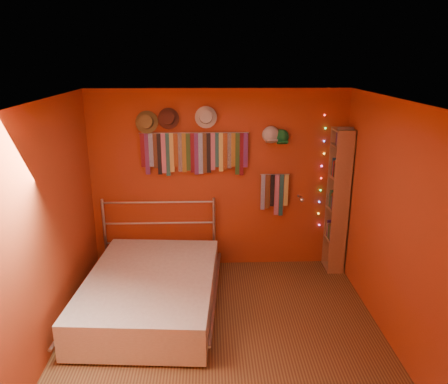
{
  "coord_description": "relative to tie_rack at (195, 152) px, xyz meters",
  "views": [
    {
      "loc": [
        -0.13,
        -4.03,
        2.91
      ],
      "look_at": [
        0.04,
        0.9,
        1.35
      ],
      "focal_mm": 35.0,
      "sensor_mm": 36.0,
      "label": 1
    }
  ],
  "objects": [
    {
      "name": "right_wall",
      "position": [
        2.07,
        -1.68,
        -0.43
      ],
      "size": [
        0.02,
        3.5,
        2.5
      ],
      "primitive_type": "cube",
      "color": "#993F18",
      "rests_on": "ground"
    },
    {
      "name": "left_wall",
      "position": [
        -1.43,
        -1.68,
        -0.43
      ],
      "size": [
        0.02,
        3.5,
        2.5
      ],
      "primitive_type": "cube",
      "color": "#993F18",
      "rests_on": "ground"
    },
    {
      "name": "reading_lamp",
      "position": [
        1.44,
        -0.15,
        -0.63
      ],
      "size": [
        0.07,
        0.28,
        0.08
      ],
      "color": "#AEAEB3",
      "rests_on": "back_wall"
    },
    {
      "name": "tie_rack",
      "position": [
        0.0,
        0.0,
        0.0
      ],
      "size": [
        1.45,
        0.03,
        0.59
      ],
      "color": "#AEAEB3",
      "rests_on": "back_wall"
    },
    {
      "name": "cap_white",
      "position": [
        1.02,
        0.01,
        0.22
      ],
      "size": [
        0.2,
        0.25,
        0.2
      ],
      "color": "silver",
      "rests_on": "back_wall"
    },
    {
      "name": "bookshelf",
      "position": [
        1.98,
        -0.15,
        -0.66
      ],
      "size": [
        0.25,
        0.34,
        2.0
      ],
      "color": "#8D5C3F",
      "rests_on": "ground"
    },
    {
      "name": "back_wall",
      "position": [
        0.32,
        0.07,
        -0.43
      ],
      "size": [
        3.5,
        0.02,
        2.5
      ],
      "primitive_type": "cube",
      "color": "#993F18",
      "rests_on": "ground"
    },
    {
      "name": "ceiling",
      "position": [
        0.32,
        -1.68,
        0.82
      ],
      "size": [
        3.5,
        3.5,
        0.02
      ],
      "primitive_type": "cube",
      "color": "white",
      "rests_on": "back_wall"
    },
    {
      "name": "fedora_olive",
      "position": [
        -0.61,
        -0.03,
        0.41
      ],
      "size": [
        0.3,
        0.16,
        0.29
      ],
      "rotation": [
        1.36,
        0.0,
        0.0
      ],
      "color": "olive",
      "rests_on": "back_wall"
    },
    {
      "name": "ground",
      "position": [
        0.32,
        -1.68,
        -1.68
      ],
      "size": [
        3.5,
        3.5,
        0.0
      ],
      "primitive_type": "plane",
      "color": "#52301C",
      "rests_on": "ground"
    },
    {
      "name": "bed",
      "position": [
        -0.51,
        -1.11,
        -1.44
      ],
      "size": [
        1.71,
        2.19,
        1.04
      ],
      "rotation": [
        0.0,
        0.0,
        -0.07
      ],
      "color": "#AEAEB3",
      "rests_on": "ground"
    },
    {
      "name": "fedora_brown",
      "position": [
        -0.33,
        -0.03,
        0.45
      ],
      "size": [
        0.28,
        0.15,
        0.27
      ],
      "rotation": [
        1.36,
        0.0,
        0.0
      ],
      "color": "#49241A",
      "rests_on": "back_wall"
    },
    {
      "name": "small_tie_rack",
      "position": [
        1.09,
        0.0,
        -0.57
      ],
      "size": [
        0.4,
        0.03,
        0.6
      ],
      "color": "#AEAEB3",
      "rests_on": "back_wall"
    },
    {
      "name": "fedora_white",
      "position": [
        0.16,
        -0.03,
        0.46
      ],
      "size": [
        0.29,
        0.16,
        0.28
      ],
      "rotation": [
        1.36,
        0.0,
        0.0
      ],
      "color": "beige",
      "rests_on": "back_wall"
    },
    {
      "name": "cap_green",
      "position": [
        1.16,
        0.01,
        0.19
      ],
      "size": [
        0.19,
        0.24,
        0.19
      ],
      "color": "#1B7C35",
      "rests_on": "back_wall"
    },
    {
      "name": "fairy_lights",
      "position": [
        1.74,
        0.03,
        -0.31
      ],
      "size": [
        0.05,
        0.02,
        1.58
      ],
      "color": "#FF3333",
      "rests_on": "back_wall"
    }
  ]
}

